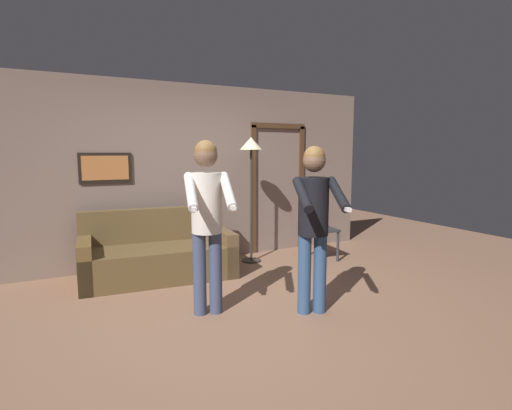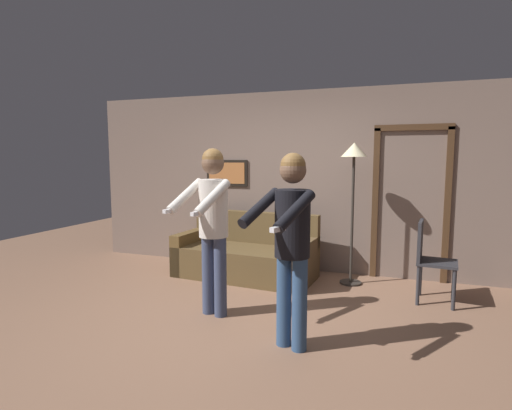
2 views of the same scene
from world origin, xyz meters
name	(u,v)px [view 2 (image 2 of 2)]	position (x,y,z in m)	size (l,w,h in m)	color
ground_plane	(239,322)	(0.00, 0.00, 0.00)	(12.00, 12.00, 0.00)	#88624B
back_wall_assembly	(292,182)	(0.02, 2.12, 1.30)	(6.40, 0.10, 2.60)	#7D685D
couch	(246,257)	(-0.48, 1.50, 0.28)	(1.96, 1.00, 0.87)	brown
torchiere_lamp	(354,167)	(0.94, 1.64, 1.53)	(0.33, 0.33, 1.84)	#332D28
person_standing_left	(212,215)	(-0.32, 0.08, 1.06)	(0.53, 0.71, 1.74)	#3A4563
person_standing_right	(291,233)	(0.63, -0.38, 1.02)	(0.57, 0.71, 1.68)	#2F4B72
dining_chair_distant	(429,256)	(1.84, 1.25, 0.53)	(0.47, 0.47, 0.93)	#2D2D33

